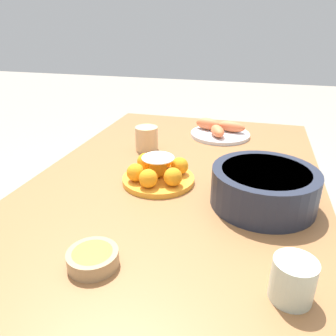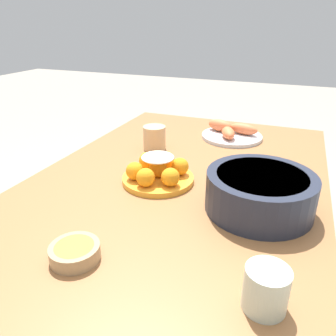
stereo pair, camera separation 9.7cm
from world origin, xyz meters
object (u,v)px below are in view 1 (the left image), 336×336
seafood_platter (219,131)px  cup_near (147,138)px  dining_table (177,205)px  cake_plate (158,172)px  cup_far (293,280)px  serving_bowl (264,186)px  sauce_bowl (93,258)px

seafood_platter → cup_near: bearing=-45.8°
dining_table → cake_plate: (0.04, -0.05, 0.13)m
dining_table → cup_far: bearing=36.7°
serving_bowl → seafood_platter: 0.56m
cup_near → serving_bowl: bearing=54.8°
dining_table → seafood_platter: seafood_platter is taller
sauce_bowl → cup_far: bearing=92.3°
cake_plate → seafood_platter: size_ratio=0.88×
dining_table → cake_plate: 0.14m
cake_plate → cup_far: 0.51m
dining_table → serving_bowl: bearing=70.2°
cake_plate → cup_near: bearing=-154.1°
dining_table → sauce_bowl: size_ratio=13.23×
cake_plate → seafood_platter: 0.49m
seafood_platter → cup_near: (0.23, -0.24, 0.02)m
dining_table → cup_far: cup_far is taller
dining_table → serving_bowl: size_ratio=4.99×
dining_table → cup_near: 0.30m
cake_plate → sauce_bowl: 0.38m
cake_plate → cup_near: (-0.24, -0.12, 0.01)m
cake_plate → cup_far: cake_plate is taller
cake_plate → cup_far: bearing=43.7°
dining_table → cup_near: size_ratio=15.34×
cup_far → seafood_platter: bearing=-164.7°
cup_near → cup_far: cup_near is taller
serving_bowl → cup_near: serving_bowl is taller
sauce_bowl → cup_near: (-0.62, -0.10, 0.03)m
seafood_platter → cup_far: (0.84, 0.23, 0.02)m
sauce_bowl → cup_near: cup_near is taller
sauce_bowl → serving_bowl: bearing=136.0°
cake_plate → seafood_platter: bearing=165.6°
sauce_bowl → seafood_platter: (-0.86, 0.14, 0.00)m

